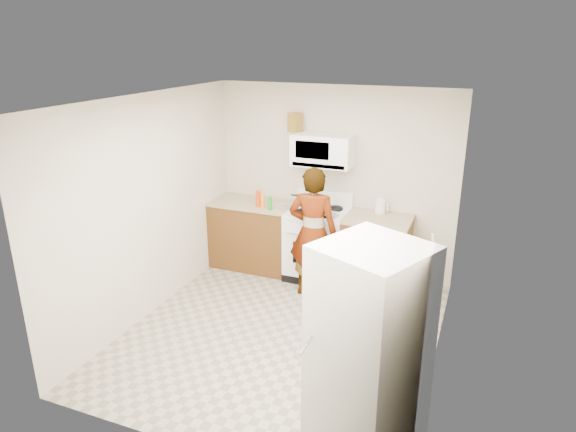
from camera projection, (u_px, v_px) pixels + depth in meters
The scene contains 20 objects.
floor at pixel (282, 333), 5.60m from camera, with size 3.60×3.60×0.00m, color gray.
back_wall at pixel (334, 182), 6.75m from camera, with size 3.20×0.02×2.50m, color beige.
right_wall at pixel (444, 248), 4.63m from camera, with size 0.02×3.60×2.50m, color beige.
cabinet_left at pixel (254, 235), 7.12m from camera, with size 1.12×0.62×0.90m, color #563614.
counter_left at pixel (253, 203), 6.97m from camera, with size 1.14×0.64×0.04m, color gray.
cabinet_right at pixel (376, 254), 6.52m from camera, with size 0.80×0.62×0.90m, color #563614.
counter_right at pixel (378, 219), 6.36m from camera, with size 0.82×0.64×0.04m, color gray.
gas_range at pixel (318, 243), 6.77m from camera, with size 0.76×0.65×1.13m.
microwave at pixel (323, 150), 6.48m from camera, with size 0.76×0.38×0.40m, color white.
person at pixel (313, 233), 6.20m from camera, with size 0.60×0.39×1.63m, color tan.
fridge at pixel (368, 352), 3.79m from camera, with size 0.70×0.70×1.70m, color silver.
kettle at pixel (380, 206), 6.52m from camera, with size 0.14×0.14×0.16m, color white.
jug at pixel (295, 122), 6.56m from camera, with size 0.14×0.14×0.24m, color brown.
saucepan at pixel (308, 200), 6.80m from camera, with size 0.22×0.22×0.12m, color #ACADB1.
tray at pixel (328, 214), 6.43m from camera, with size 0.25×0.16×0.05m, color white.
bottle_spray at pixel (258, 199), 6.74m from camera, with size 0.06×0.06×0.22m, color #BE3B0E.
bottle_hot_sauce at pixel (263, 201), 6.73m from camera, with size 0.05×0.05×0.17m, color orange.
bottle_green_cap at pixel (270, 203), 6.62m from camera, with size 0.06×0.06×0.18m, color #18861D.
pot_lid at pixel (285, 206), 6.76m from camera, with size 0.26×0.26×0.01m, color silver.
broom at pixel (436, 282), 5.48m from camera, with size 0.03×0.03×1.16m, color silver.
Camera 1 is at (1.87, -4.49, 3.05)m, focal length 32.00 mm.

